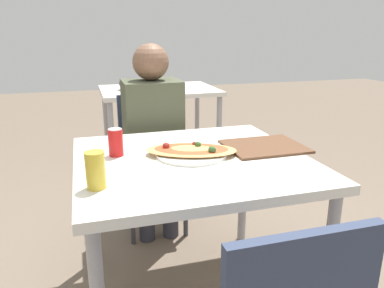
{
  "coord_description": "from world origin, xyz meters",
  "views": [
    {
      "loc": [
        -0.45,
        -1.51,
        1.28
      ],
      "look_at": [
        0.0,
        0.01,
        0.8
      ],
      "focal_mm": 35.0,
      "sensor_mm": 36.0,
      "label": 1
    }
  ],
  "objects_px": {
    "person_seated": "(153,127)",
    "soda_can": "(116,142)",
    "dining_table": "(192,174)",
    "pizza_main": "(191,151)",
    "drink_glass": "(95,170)",
    "chair_far_seated": "(151,155)"
  },
  "relations": [
    {
      "from": "chair_far_seated",
      "to": "drink_glass",
      "type": "relative_size",
      "value": 6.41
    },
    {
      "from": "person_seated",
      "to": "pizza_main",
      "type": "xyz_separation_m",
      "value": [
        0.05,
        -0.66,
        0.04
      ]
    },
    {
      "from": "soda_can",
      "to": "drink_glass",
      "type": "relative_size",
      "value": 0.91
    },
    {
      "from": "dining_table",
      "to": "pizza_main",
      "type": "distance_m",
      "value": 0.1
    },
    {
      "from": "soda_can",
      "to": "drink_glass",
      "type": "bearing_deg",
      "value": -106.58
    },
    {
      "from": "chair_far_seated",
      "to": "drink_glass",
      "type": "distance_m",
      "value": 1.14
    },
    {
      "from": "person_seated",
      "to": "pizza_main",
      "type": "height_order",
      "value": "person_seated"
    },
    {
      "from": "chair_far_seated",
      "to": "person_seated",
      "type": "bearing_deg",
      "value": 90.0
    },
    {
      "from": "person_seated",
      "to": "soda_can",
      "type": "xyz_separation_m",
      "value": [
        -0.28,
        -0.56,
        0.09
      ]
    },
    {
      "from": "chair_far_seated",
      "to": "pizza_main",
      "type": "relative_size",
      "value": 1.92
    },
    {
      "from": "dining_table",
      "to": "person_seated",
      "type": "height_order",
      "value": "person_seated"
    },
    {
      "from": "dining_table",
      "to": "drink_glass",
      "type": "distance_m",
      "value": 0.5
    },
    {
      "from": "pizza_main",
      "to": "soda_can",
      "type": "height_order",
      "value": "soda_can"
    },
    {
      "from": "dining_table",
      "to": "soda_can",
      "type": "height_order",
      "value": "soda_can"
    },
    {
      "from": "pizza_main",
      "to": "soda_can",
      "type": "xyz_separation_m",
      "value": [
        -0.33,
        0.09,
        0.04
      ]
    },
    {
      "from": "pizza_main",
      "to": "person_seated",
      "type": "bearing_deg",
      "value": 94.58
    },
    {
      "from": "chair_far_seated",
      "to": "soda_can",
      "type": "relative_size",
      "value": 7.02
    },
    {
      "from": "dining_table",
      "to": "person_seated",
      "type": "relative_size",
      "value": 0.84
    },
    {
      "from": "person_seated",
      "to": "chair_far_seated",
      "type": "bearing_deg",
      "value": -90.0
    },
    {
      "from": "pizza_main",
      "to": "chair_far_seated",
      "type": "bearing_deg",
      "value": 93.9
    },
    {
      "from": "soda_can",
      "to": "drink_glass",
      "type": "distance_m",
      "value": 0.36
    },
    {
      "from": "person_seated",
      "to": "drink_glass",
      "type": "distance_m",
      "value": 0.99
    }
  ]
}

